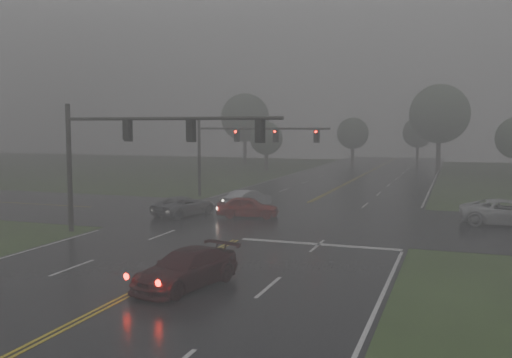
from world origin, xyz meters
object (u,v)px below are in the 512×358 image
at_px(sedan_maroon, 186,287).
at_px(pickup_white, 507,226).
at_px(car_grey, 185,216).
at_px(sedan_silver, 248,208).
at_px(signal_gantry_far, 238,143).
at_px(signal_gantry_near, 129,143).
at_px(sedan_red, 248,218).

xyz_separation_m(sedan_maroon, pickup_white, (12.74, 18.99, 0.00)).
height_order(sedan_maroon, car_grey, sedan_maroon).
height_order(sedan_silver, signal_gantry_far, signal_gantry_far).
xyz_separation_m(sedan_maroon, signal_gantry_near, (-7.66, 8.38, 5.23)).
distance_m(signal_gantry_near, signal_gantry_far, 17.76).
bearing_deg(signal_gantry_far, signal_gantry_near, -88.64).
bearing_deg(car_grey, signal_gantry_far, -72.41).
bearing_deg(pickup_white, signal_gantry_far, 68.14).
height_order(sedan_maroon, sedan_red, sedan_maroon).
bearing_deg(signal_gantry_far, car_grey, -89.46).
distance_m(sedan_maroon, pickup_white, 22.87).
relative_size(sedan_silver, signal_gantry_near, 0.32).
height_order(sedan_red, signal_gantry_near, signal_gantry_near).
xyz_separation_m(sedan_red, car_grey, (-4.42, -0.70, 0.00)).
xyz_separation_m(sedan_red, sedan_silver, (-1.54, 4.16, 0.00)).
bearing_deg(sedan_maroon, car_grey, 131.28).
xyz_separation_m(sedan_maroon, signal_gantry_far, (-8.09, 26.13, 4.74)).
distance_m(sedan_red, sedan_silver, 4.44).
bearing_deg(pickup_white, sedan_silver, 81.79).
height_order(sedan_silver, car_grey, sedan_silver).
height_order(signal_gantry_near, signal_gantry_far, signal_gantry_near).
bearing_deg(sedan_silver, car_grey, 77.96).
bearing_deg(pickup_white, sedan_red, 95.83).
bearing_deg(sedan_maroon, signal_gantry_far, 121.61).
height_order(pickup_white, signal_gantry_near, signal_gantry_near).
relative_size(sedan_maroon, signal_gantry_near, 0.37).
relative_size(car_grey, signal_gantry_near, 0.37).
height_order(sedan_maroon, signal_gantry_far, signal_gantry_far).
xyz_separation_m(sedan_maroon, sedan_silver, (-5.12, 20.64, 0.00)).
bearing_deg(car_grey, signal_gantry_near, 109.57).
bearing_deg(sedan_red, signal_gantry_near, 140.76).
bearing_deg(sedan_silver, signal_gantry_near, 96.79).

